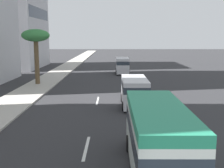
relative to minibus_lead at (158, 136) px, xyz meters
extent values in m
plane|color=#2D2D30|center=(23.16, 3.29, -1.58)|extent=(198.00, 198.00, 0.00)
cube|color=#B2ADA3|center=(23.16, 10.60, -1.50)|extent=(162.00, 3.65, 0.15)
cube|color=silver|center=(2.43, 3.29, -1.57)|extent=(3.20, 0.16, 0.01)
cube|color=silver|center=(13.23, 3.29, -1.57)|extent=(3.20, 0.16, 0.01)
cube|color=silver|center=(0.00, 0.00, -0.24)|extent=(6.92, 2.29, 2.21)
cube|color=#268C66|center=(0.00, 0.00, 1.07)|extent=(6.92, 2.29, 0.42)
cube|color=#28333D|center=(0.00, 0.00, 0.18)|extent=(6.93, 2.30, 0.74)
cylinder|color=black|center=(2.01, 1.09, -1.16)|extent=(0.84, 0.26, 0.84)
cylinder|color=black|center=(2.01, -1.09, -1.16)|extent=(0.84, 0.26, 0.84)
cube|color=silver|center=(11.38, 0.10, -0.31)|extent=(5.09, 2.02, 2.14)
cube|color=#2D3842|center=(11.38, 0.10, 0.17)|extent=(5.10, 2.03, 0.51)
cylinder|color=black|center=(12.91, 1.06, -1.22)|extent=(0.72, 0.24, 0.72)
cylinder|color=black|center=(12.91, -0.86, -1.22)|extent=(0.72, 0.24, 0.72)
cylinder|color=black|center=(9.85, 1.06, -1.22)|extent=(0.72, 0.24, 0.72)
cylinder|color=black|center=(9.85, -0.86, -1.22)|extent=(0.72, 0.24, 0.72)
cube|color=silver|center=(31.96, 0.39, -0.23)|extent=(4.87, 1.93, 2.29)
cube|color=#2D3842|center=(31.96, 0.39, 0.27)|extent=(4.88, 1.93, 0.55)
cylinder|color=black|center=(33.42, 1.31, -1.22)|extent=(0.72, 0.24, 0.72)
cylinder|color=black|center=(33.42, -0.52, -1.22)|extent=(0.72, 0.24, 0.72)
cylinder|color=black|center=(30.49, 1.31, -1.22)|extent=(0.72, 0.24, 0.72)
cylinder|color=black|center=(30.49, -0.52, -1.22)|extent=(0.72, 0.24, 0.72)
cylinder|color=brown|center=(21.60, 10.98, 1.21)|extent=(0.54, 0.54, 5.27)
ellipsoid|color=#388442|center=(21.60, 10.98, 4.34)|extent=(3.26, 3.26, 1.47)
cube|color=#2D3847|center=(41.12, 15.55, 8.44)|extent=(13.16, 0.08, 1.99)
camera|label=1|loc=(-11.15, 1.91, 4.13)|focal=44.14mm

